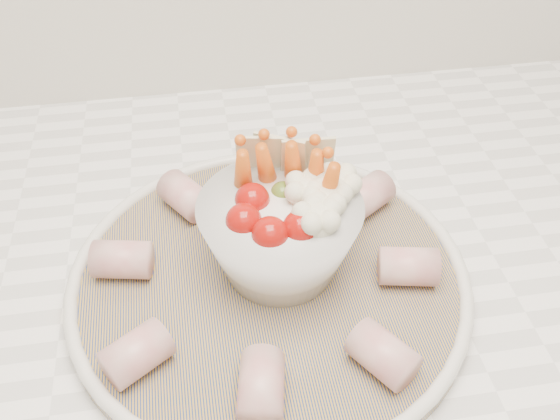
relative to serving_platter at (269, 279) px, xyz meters
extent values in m
cube|color=white|center=(0.04, 0.04, -0.03)|extent=(2.04, 0.62, 0.04)
cylinder|color=navy|center=(0.00, 0.00, 0.00)|extent=(0.36, 0.36, 0.01)
torus|color=silver|center=(0.00, 0.00, 0.00)|extent=(0.35, 0.35, 0.01)
sphere|color=#9F0F0A|center=(-0.02, 0.00, 0.08)|extent=(0.03, 0.03, 0.03)
sphere|color=#9F0F0A|center=(0.00, -0.02, 0.08)|extent=(0.03, 0.03, 0.03)
sphere|color=#9F0F0A|center=(0.02, -0.02, 0.08)|extent=(0.03, 0.03, 0.03)
sphere|color=#9F0F0A|center=(-0.01, 0.02, 0.08)|extent=(0.03, 0.03, 0.03)
sphere|color=#506C24|center=(0.02, 0.03, 0.07)|extent=(0.02, 0.02, 0.02)
cone|color=#CF5513|center=(0.01, 0.05, 0.09)|extent=(0.04, 0.04, 0.07)
cone|color=#CF5513|center=(0.03, 0.05, 0.09)|extent=(0.03, 0.04, 0.07)
cone|color=#CF5513|center=(0.05, 0.03, 0.09)|extent=(0.03, 0.04, 0.07)
cone|color=#CF5513|center=(-0.02, 0.04, 0.09)|extent=(0.02, 0.04, 0.07)
cone|color=#CF5513|center=(0.05, 0.01, 0.09)|extent=(0.02, 0.04, 0.07)
sphere|color=white|center=(0.05, 0.01, 0.08)|extent=(0.03, 0.03, 0.03)
sphere|color=white|center=(0.04, -0.02, 0.08)|extent=(0.03, 0.03, 0.03)
sphere|color=white|center=(0.06, 0.02, 0.08)|extent=(0.03, 0.03, 0.03)
sphere|color=white|center=(0.04, 0.02, 0.08)|extent=(0.03, 0.03, 0.03)
cube|color=beige|center=(0.02, 0.06, 0.09)|extent=(0.05, 0.03, 0.05)
cube|color=beige|center=(0.04, 0.05, 0.09)|extent=(0.05, 0.01, 0.05)
cube|color=beige|center=(0.00, 0.06, 0.09)|extent=(0.05, 0.02, 0.05)
cylinder|color=#BF575A|center=(0.12, -0.02, 0.02)|extent=(0.06, 0.04, 0.03)
cylinder|color=#BF575A|center=(0.11, 0.07, 0.02)|extent=(0.06, 0.06, 0.03)
cylinder|color=#BF575A|center=(0.03, 0.13, 0.02)|extent=(0.04, 0.06, 0.03)
cylinder|color=#BF575A|center=(-0.07, 0.10, 0.02)|extent=(0.06, 0.06, 0.03)
cylinder|color=#BF575A|center=(-0.13, 0.02, 0.02)|extent=(0.06, 0.04, 0.03)
cylinder|color=#BF575A|center=(-0.11, -0.08, 0.02)|extent=(0.06, 0.06, 0.03)
cylinder|color=#BF575A|center=(-0.02, -0.12, 0.02)|extent=(0.04, 0.06, 0.03)
cylinder|color=#BF575A|center=(0.07, -0.11, 0.02)|extent=(0.06, 0.06, 0.03)
camera|label=1|loc=(-0.05, -0.36, 0.42)|focal=40.00mm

